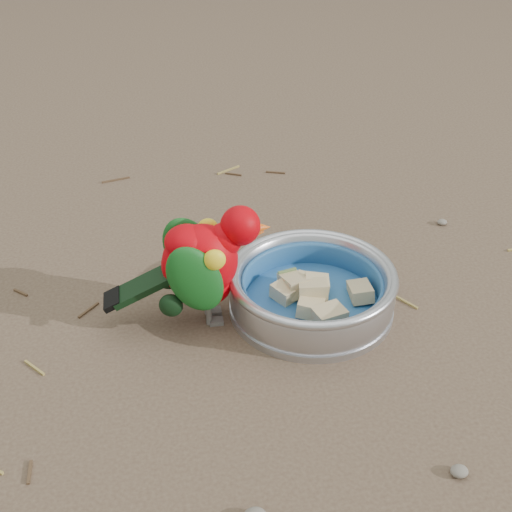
{
  "coord_description": "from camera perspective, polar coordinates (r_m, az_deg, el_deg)",
  "views": [
    {
      "loc": [
        -0.25,
        -0.72,
        0.59
      ],
      "look_at": [
        -0.11,
        0.04,
        0.08
      ],
      "focal_mm": 50.0,
      "sensor_mm": 36.0,
      "label": 1
    }
  ],
  "objects": [
    {
      "name": "fruit_wedges",
      "position": [
        0.95,
        4.49,
        -2.79
      ],
      "size": [
        0.13,
        0.13,
        0.03
      ],
      "primitive_type": null,
      "color": "tan",
      "rests_on": "food_bowl"
    },
    {
      "name": "bowl_wall",
      "position": [
        0.94,
        4.5,
        -2.45
      ],
      "size": [
        0.22,
        0.22,
        0.04
      ],
      "primitive_type": null,
      "color": "#B2B2BA",
      "rests_on": "food_bowl"
    },
    {
      "name": "food_bowl",
      "position": [
        0.96,
        4.43,
        -3.9
      ],
      "size": [
        0.22,
        0.22,
        0.02
      ],
      "primitive_type": "cylinder",
      "color": "#B2B2BA",
      "rests_on": "ground"
    },
    {
      "name": "ground",
      "position": [
        0.96,
        6.74,
        -4.57
      ],
      "size": [
        60.0,
        60.0,
        0.0
      ],
      "primitive_type": "plane",
      "color": "brown"
    },
    {
      "name": "ground_debris",
      "position": [
        1.0,
        5.64,
        -2.7
      ],
      "size": [
        0.9,
        0.8,
        0.01
      ],
      "primitive_type": null,
      "color": "olive",
      "rests_on": "ground"
    },
    {
      "name": "lory_parrot",
      "position": [
        0.9,
        -4.25,
        -1.1
      ],
      "size": [
        0.2,
        0.1,
        0.16
      ],
      "primitive_type": null,
      "rotation": [
        0.0,
        0.0,
        -1.59
      ],
      "color": "#B80008",
      "rests_on": "ground"
    }
  ]
}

